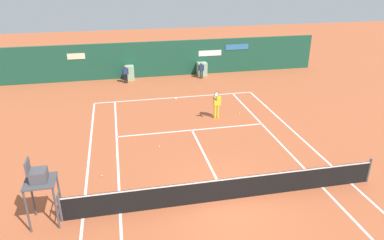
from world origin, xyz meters
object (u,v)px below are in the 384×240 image
object	(u,v)px
umpire_chair	(39,181)
tennis_ball_by_sideline	(239,113)
ball_kid_right_post	(201,69)
ball_kid_centre_post	(125,73)
tennis_ball_near_service_line	(102,176)
player_on_baseline	(217,103)
tennis_ball_mid_court	(159,146)

from	to	relation	value
umpire_chair	tennis_ball_by_sideline	xyz separation A→B (m)	(9.74, 7.99, -1.64)
ball_kid_right_post	tennis_ball_by_sideline	size ratio (longest dim) A/B	18.86
ball_kid_right_post	tennis_ball_by_sideline	bearing A→B (deg)	103.79
ball_kid_centre_post	tennis_ball_near_service_line	xyz separation A→B (m)	(-1.59, -12.98, -0.75)
ball_kid_right_post	tennis_ball_near_service_line	size ratio (longest dim) A/B	18.86
ball_kid_right_post	tennis_ball_by_sideline	distance (m)	7.63
ball_kid_centre_post	tennis_ball_by_sideline	bearing A→B (deg)	126.37
player_on_baseline	ball_kid_right_post	bearing A→B (deg)	-101.06
ball_kid_right_post	tennis_ball_mid_court	size ratio (longest dim) A/B	18.86
player_on_baseline	ball_kid_right_post	distance (m)	7.96
umpire_chair	tennis_ball_near_service_line	world-z (taller)	umpire_chair
player_on_baseline	tennis_ball_mid_court	world-z (taller)	player_on_baseline
tennis_ball_mid_court	player_on_baseline	bearing A→B (deg)	38.20
umpire_chair	tennis_ball_mid_court	size ratio (longest dim) A/B	36.32
umpire_chair	tennis_ball_mid_court	distance (m)	6.74
umpire_chair	tennis_ball_near_service_line	bearing A→B (deg)	145.01
ball_kid_centre_post	tennis_ball_by_sideline	xyz separation A→B (m)	(6.35, -7.58, -0.75)
ball_kid_centre_post	tennis_ball_near_service_line	size ratio (longest dim) A/B	20.05
ball_kid_right_post	tennis_ball_by_sideline	xyz separation A→B (m)	(0.54, -7.58, -0.70)
tennis_ball_by_sideline	tennis_ball_near_service_line	bearing A→B (deg)	-145.74
tennis_ball_mid_court	tennis_ball_near_service_line	xyz separation A→B (m)	(-2.70, -2.15, 0.00)
tennis_ball_near_service_line	player_on_baseline	bearing A→B (deg)	38.33
umpire_chair	tennis_ball_near_service_line	size ratio (longest dim) A/B	36.32
ball_kid_centre_post	tennis_ball_by_sideline	world-z (taller)	ball_kid_centre_post
ball_kid_right_post	ball_kid_centre_post	size ratio (longest dim) A/B	0.94
tennis_ball_by_sideline	ball_kid_right_post	bearing A→B (deg)	94.09
tennis_ball_mid_court	tennis_ball_by_sideline	world-z (taller)	same
tennis_ball_mid_court	tennis_ball_by_sideline	bearing A→B (deg)	31.88
umpire_chair	player_on_baseline	world-z (taller)	umpire_chair
ball_kid_centre_post	ball_kid_right_post	bearing A→B (deg)	176.43
player_on_baseline	tennis_ball_mid_court	distance (m)	4.82
tennis_ball_mid_court	umpire_chair	bearing A→B (deg)	-133.62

